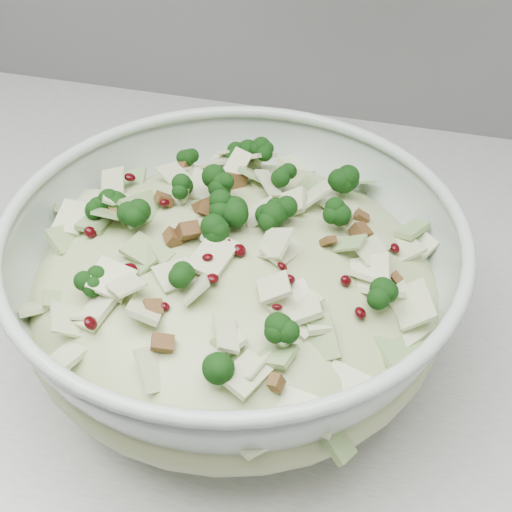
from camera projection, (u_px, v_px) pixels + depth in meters
The scene contains 3 objects.
counter at pixel (107, 486), 0.96m from camera, with size 3.60×0.60×0.90m, color silver.
mixing_bowl at pixel (235, 290), 0.51m from camera, with size 0.39×0.39×0.13m.
salad at pixel (234, 268), 0.49m from camera, with size 0.38×0.38×0.13m.
Camera 1 is at (0.33, 1.25, 1.32)m, focal length 50.00 mm.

